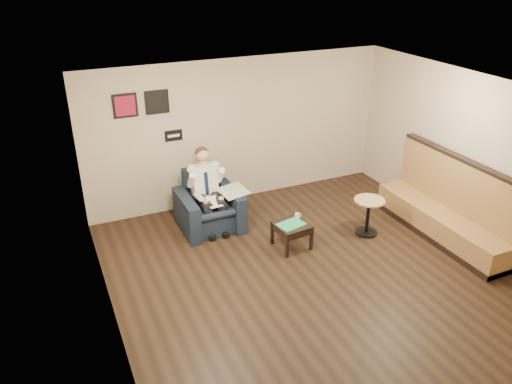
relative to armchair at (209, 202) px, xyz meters
name	(u,v)px	position (x,y,z in m)	size (l,w,h in m)	color
ground	(315,274)	(0.99, -2.06, -0.51)	(6.00, 6.00, 0.00)	black
wall_back	(239,131)	(0.99, 0.94, 0.89)	(6.00, 0.02, 2.80)	beige
wall_front	(484,320)	(0.99, -5.06, 0.89)	(6.00, 0.02, 2.80)	beige
wall_left	(105,237)	(-2.01, -2.06, 0.89)	(0.02, 6.00, 2.80)	beige
wall_right	(476,161)	(3.99, -2.06, 0.89)	(0.02, 6.00, 2.80)	beige
ceiling	(326,97)	(0.99, -2.06, 2.29)	(6.00, 6.00, 0.02)	white
seating_sign	(174,136)	(-0.31, 0.93, 0.99)	(0.32, 0.02, 0.20)	black
art_print_left	(125,106)	(-1.11, 0.93, 1.64)	(0.42, 0.03, 0.42)	#A11334
art_print_right	(157,102)	(-0.56, 0.93, 1.64)	(0.42, 0.03, 0.42)	black
armchair	(209,202)	(0.00, 0.00, 0.00)	(1.05, 1.05, 1.01)	black
seated_man	(211,196)	(0.00, -0.13, 0.19)	(0.66, 0.99, 1.39)	silver
lap_papers	(213,202)	(0.00, -0.24, 0.12)	(0.23, 0.33, 0.01)	white
newspaper	(233,191)	(0.42, -0.11, 0.18)	(0.44, 0.55, 0.01)	silver
side_table	(292,235)	(1.03, -1.20, -0.29)	(0.54, 0.54, 0.44)	black
green_folder	(291,224)	(1.01, -1.22, -0.06)	(0.44, 0.31, 0.01)	#26BE66
coffee_mug	(297,216)	(1.20, -1.06, -0.02)	(0.08, 0.08, 0.09)	white
smartphone	(289,219)	(1.07, -1.04, -0.06)	(0.14, 0.07, 0.01)	black
banquette	(445,200)	(3.58, -1.95, 0.19)	(0.65, 2.74, 1.40)	olive
cafe_table	(368,217)	(2.46, -1.35, -0.18)	(0.53, 0.53, 0.66)	tan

